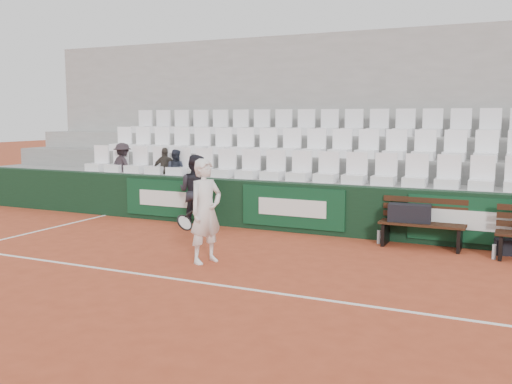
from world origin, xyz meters
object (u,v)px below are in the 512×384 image
Objects in this scene: bench_left at (422,235)px; ball_kid at (195,191)px; sports_bag_ground at (509,247)px; tennis_player at (206,211)px; water_bottle_near at (379,237)px; water_bottle_far at (494,252)px; spectator_c at (175,152)px; sports_bag_left at (410,213)px; spectator_a at (122,148)px; spectator_b at (165,151)px.

bench_left is 0.96× the size of ball_kid.
sports_bag_ground is 0.26× the size of tennis_player.
water_bottle_far is at bearing -10.41° from water_bottle_near.
spectator_c reaches higher than ball_kid.
sports_bag_left reaches higher than bench_left.
tennis_player is 2.92m from ball_kid.
spectator_c is (-5.58, 0.89, 0.91)m from sports_bag_left.
bench_left is 1.45× the size of spectator_c.
water_bottle_near is 6.79m from spectator_a.
spectator_c is at bearing -165.79° from spectator_a.
spectator_a is (-6.56, 0.91, 1.45)m from water_bottle_near.
water_bottle_near is at bearing -177.56° from sports_bag_left.
ball_kid is at bearing 133.25° from spectator_c.
spectator_a reaches higher than ball_kid.
spectator_c is at bearing 170.95° from sports_bag_left.
ball_kid reaches higher than water_bottle_near.
sports_bag_ground is (1.44, 0.08, -0.09)m from bench_left.
bench_left is 0.78m from water_bottle_near.
tennis_player is at bearing -136.98° from sports_bag_left.
spectator_a is at bearing 172.10° from water_bottle_near.
bench_left is at bearing -177.84° from ball_kid.
spectator_a reaches higher than tennis_player.
tennis_player is (-4.43, -2.63, 0.71)m from sports_bag_ground.
sports_bag_ground is at bearing 150.83° from spectator_b.
ball_kid is (-6.08, -0.22, 0.65)m from sports_bag_ground.
water_bottle_near is 3.46m from tennis_player.
spectator_c is at bearing 169.71° from water_bottle_far.
bench_left is 3.43× the size of sports_bag_ground.
sports_bag_left is 1.59m from water_bottle_far.
sports_bag_ground is at bearing 1.95° from water_bottle_near.
bench_left reaches higher than water_bottle_far.
spectator_b reaches higher than water_bottle_far.
tennis_player reaches higher than bench_left.
water_bottle_far is (1.23, -0.37, -0.10)m from bench_left.
ball_kid is 1.51× the size of spectator_c.
water_bottle_near reaches higher than water_bottle_far.
sports_bag_ground is 0.38× the size of spectator_a.
sports_bag_left is 0.65× the size of spectator_a.
spectator_b is (-7.31, 1.28, 1.41)m from water_bottle_far.
water_bottle_near is 0.16× the size of ball_kid.
spectator_c is (0.28, 0.00, -0.02)m from spectator_b.
bench_left is 3.98m from tennis_player.
ball_kid reaches higher than bench_left.
sports_bag_left is (-0.23, 0.02, 0.38)m from bench_left.
spectator_b is at bearing 170.09° from water_bottle_far.
spectator_a is at bearing -20.88° from ball_kid.
spectator_c is at bearing 157.17° from spectator_b.
sports_bag_ground is 1.77× the size of water_bottle_near.
ball_kid is at bearing -177.92° from water_bottle_near.
bench_left is at bearing -172.88° from spectator_a.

